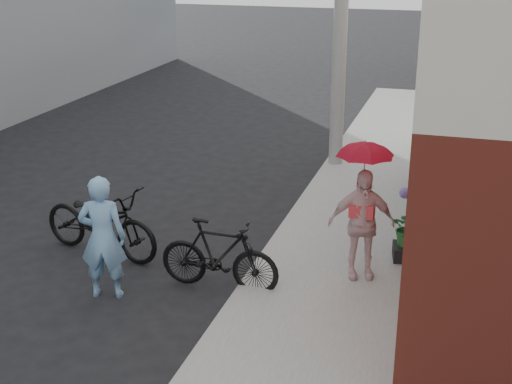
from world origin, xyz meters
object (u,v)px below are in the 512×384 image
at_px(bike_left, 101,221).
at_px(planter, 407,252).
at_px(kimono_woman, 361,224).
at_px(bike_right, 219,255).
at_px(officer, 103,237).

xyz_separation_m(bike_left, planter, (4.50, 0.92, -0.32)).
bearing_deg(kimono_woman, planter, 33.37).
relative_size(bike_right, kimono_woman, 1.09).
bearing_deg(planter, bike_right, -148.29).
relative_size(bike_left, bike_right, 1.22).
bearing_deg(kimono_woman, officer, -175.10).
height_order(kimono_woman, planter, kimono_woman).
relative_size(kimono_woman, planter, 3.84).
xyz_separation_m(bike_left, bike_right, (2.10, -0.57, -0.04)).
relative_size(bike_right, planter, 4.19).
bearing_deg(bike_right, planter, -56.60).
bearing_deg(bike_right, bike_left, 76.59).
bearing_deg(bike_left, officer, -137.60).
bearing_deg(officer, planter, -166.66).
distance_m(bike_left, planter, 4.61).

